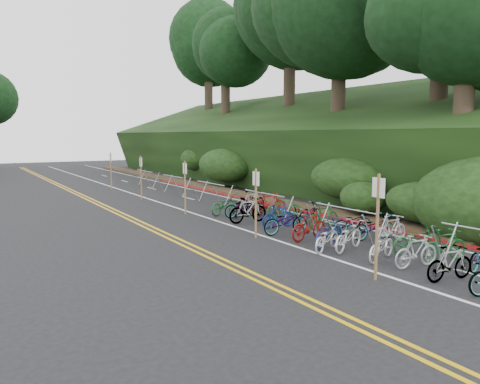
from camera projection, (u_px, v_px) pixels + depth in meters
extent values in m
plane|color=black|center=(341.00, 276.00, 12.34)|extent=(120.00, 120.00, 0.00)
cube|color=gold|center=(136.00, 223.00, 19.69)|extent=(0.12, 80.00, 0.01)
cube|color=gold|center=(143.00, 222.00, 19.85)|extent=(0.12, 80.00, 0.01)
cube|color=silver|center=(203.00, 216.00, 21.32)|extent=(0.12, 80.00, 0.01)
cube|color=silver|center=(277.00, 209.00, 23.50)|extent=(0.12, 80.00, 0.01)
cube|color=silver|center=(327.00, 235.00, 17.33)|extent=(0.10, 1.60, 0.01)
cube|color=silver|center=(242.00, 212.00, 22.41)|extent=(0.10, 1.60, 0.01)
cube|color=silver|center=(188.00, 198.00, 27.49)|extent=(0.10, 1.60, 0.01)
cube|color=silver|center=(151.00, 188.00, 32.57)|extent=(0.10, 1.60, 0.01)
cube|color=silver|center=(125.00, 181.00, 37.65)|extent=(0.10, 1.60, 0.01)
cube|color=silver|center=(104.00, 176.00, 42.73)|extent=(0.10, 1.60, 0.01)
cube|color=maroon|center=(263.00, 202.00, 25.45)|extent=(0.25, 28.00, 0.10)
cube|color=black|center=(273.00, 146.00, 37.62)|extent=(12.32, 44.00, 9.11)
cube|color=#382819|center=(194.00, 185.00, 34.27)|extent=(1.40, 44.00, 0.16)
ellipsoid|color=#284C19|center=(423.00, 202.00, 18.48)|extent=(2.00, 2.80, 1.60)
ellipsoid|color=#284C19|center=(347.00, 179.00, 23.07)|extent=(2.60, 3.64, 2.08)
ellipsoid|color=#284C19|center=(292.00, 163.00, 28.72)|extent=(2.20, 3.08, 1.76)
ellipsoid|color=#284C19|center=(224.00, 165.00, 33.12)|extent=(3.00, 4.20, 2.40)
ellipsoid|color=#284C19|center=(196.00, 159.00, 38.55)|extent=(2.40, 3.36, 1.92)
ellipsoid|color=#284C19|center=(189.00, 149.00, 42.52)|extent=(2.80, 3.92, 2.24)
ellipsoid|color=#284C19|center=(363.00, 198.00, 20.94)|extent=(1.80, 2.52, 1.44)
ellipsoid|color=#284C19|center=(266.00, 151.00, 32.45)|extent=(3.20, 4.48, 2.56)
cylinder|color=#2D2319|center=(462.00, 129.00, 19.33)|extent=(0.79, 0.79, 5.47)
ellipsoid|color=black|center=(469.00, 4.00, 18.72)|extent=(7.48, 7.48, 7.10)
cylinder|color=#2D2319|center=(439.00, 84.00, 22.89)|extent=(0.86, 0.86, 6.73)
cylinder|color=#2D2319|center=(338.00, 102.00, 27.52)|extent=(0.84, 0.84, 6.31)
cylinder|color=#2D2319|center=(289.00, 94.00, 35.45)|extent=(0.88, 0.88, 7.15)
ellipsoid|color=black|center=(290.00, 3.00, 34.64)|extent=(10.28, 10.28, 9.77)
cylinder|color=#2D2319|center=(226.00, 112.00, 41.83)|extent=(0.81, 0.81, 5.89)
ellipsoid|color=black|center=(225.00, 51.00, 41.19)|extent=(7.85, 7.85, 7.46)
cylinder|color=#2D2319|center=(209.00, 105.00, 49.76)|extent=(0.86, 0.86, 6.73)
ellipsoid|color=black|center=(208.00, 45.00, 49.01)|extent=(9.34, 9.34, 8.88)
cylinder|color=#91959B|center=(438.00, 246.00, 12.96)|extent=(0.62, 0.04, 1.22)
cylinder|color=#91959B|center=(450.00, 244.00, 13.25)|extent=(0.62, 0.04, 1.22)
cylinder|color=#91959B|center=(345.00, 208.00, 16.29)|extent=(0.05, 3.00, 0.05)
cylinder|color=#91959B|center=(369.00, 232.00, 15.03)|extent=(0.58, 0.04, 1.13)
cylinder|color=#91959B|center=(381.00, 231.00, 15.32)|extent=(0.58, 0.04, 1.13)
cylinder|color=#91959B|center=(312.00, 219.00, 17.40)|extent=(0.58, 0.04, 1.13)
cylinder|color=#91959B|center=(324.00, 218.00, 17.69)|extent=(0.58, 0.04, 1.13)
cylinder|color=#91959B|center=(264.00, 193.00, 20.53)|extent=(0.05, 3.00, 0.05)
cylinder|color=#91959B|center=(277.00, 211.00, 19.27)|extent=(0.58, 0.04, 1.13)
cylinder|color=#91959B|center=(288.00, 210.00, 19.56)|extent=(0.58, 0.04, 1.13)
cylinder|color=#91959B|center=(242.00, 203.00, 21.64)|extent=(0.58, 0.04, 1.13)
cylinder|color=#91959B|center=(252.00, 202.00, 21.93)|extent=(0.58, 0.04, 1.13)
cylinder|color=#91959B|center=(211.00, 183.00, 24.76)|extent=(0.05, 3.00, 0.05)
cylinder|color=#91959B|center=(219.00, 197.00, 23.50)|extent=(0.58, 0.04, 1.13)
cylinder|color=#91959B|center=(228.00, 197.00, 23.79)|extent=(0.58, 0.04, 1.13)
cylinder|color=#91959B|center=(194.00, 192.00, 25.87)|extent=(0.58, 0.04, 1.13)
cylinder|color=#91959B|center=(203.00, 191.00, 26.16)|extent=(0.58, 0.04, 1.13)
cylinder|color=#91959B|center=(173.00, 176.00, 28.99)|extent=(0.05, 3.00, 0.05)
cylinder|color=#91959B|center=(178.00, 188.00, 27.73)|extent=(0.58, 0.04, 1.13)
cylinder|color=#91959B|center=(187.00, 187.00, 28.02)|extent=(0.58, 0.04, 1.13)
cylinder|color=#91959B|center=(160.00, 184.00, 30.10)|extent=(0.58, 0.04, 1.13)
cylinder|color=#91959B|center=(168.00, 183.00, 30.39)|extent=(0.58, 0.04, 1.13)
cylinder|color=#91959B|center=(145.00, 171.00, 33.23)|extent=(0.05, 3.00, 0.05)
cylinder|color=#91959B|center=(148.00, 181.00, 31.97)|extent=(0.58, 0.04, 1.13)
cylinder|color=#91959B|center=(156.00, 180.00, 32.26)|extent=(0.58, 0.04, 1.13)
cylinder|color=#91959B|center=(135.00, 178.00, 34.34)|extent=(0.58, 0.04, 1.13)
cylinder|color=#91959B|center=(142.00, 177.00, 34.63)|extent=(0.58, 0.04, 1.13)
cylinder|color=brown|center=(377.00, 228.00, 11.81)|extent=(0.08, 0.08, 2.73)
cube|color=silver|center=(379.00, 188.00, 11.69)|extent=(0.02, 0.40, 0.50)
cylinder|color=brown|center=(256.00, 204.00, 16.73)|extent=(0.08, 0.08, 2.50)
cube|color=silver|center=(256.00, 179.00, 16.62)|extent=(0.02, 0.40, 0.50)
cylinder|color=brown|center=(185.00, 188.00, 21.81)|extent=(0.08, 0.08, 2.50)
cube|color=silver|center=(185.00, 168.00, 21.70)|extent=(0.02, 0.40, 0.50)
cylinder|color=brown|center=(141.00, 178.00, 26.89)|extent=(0.08, 0.08, 2.50)
cube|color=silver|center=(141.00, 162.00, 26.78)|extent=(0.02, 0.40, 0.50)
cylinder|color=brown|center=(111.00, 171.00, 31.97)|extent=(0.08, 0.08, 2.50)
cube|color=silver|center=(111.00, 158.00, 31.86)|extent=(0.02, 0.40, 0.50)
imported|color=beige|center=(327.00, 237.00, 14.92)|extent=(1.21, 1.76, 0.88)
imported|color=slate|center=(450.00, 263.00, 11.85)|extent=(0.63, 1.58, 0.92)
imported|color=#9E9EA3|center=(416.00, 251.00, 13.02)|extent=(0.60, 1.61, 0.94)
imported|color=#144C1E|center=(445.00, 245.00, 13.73)|extent=(0.74, 1.67, 0.97)
imported|color=beige|center=(381.00, 246.00, 13.80)|extent=(1.13, 1.79, 0.89)
imported|color=#144C1E|center=(416.00, 239.00, 14.57)|extent=(0.94, 1.82, 0.91)
imported|color=beige|center=(348.00, 236.00, 14.96)|extent=(1.25, 1.93, 0.96)
imported|color=#9E9EA3|center=(391.00, 229.00, 15.99)|extent=(0.59, 1.66, 0.98)
imported|color=navy|center=(329.00, 232.00, 15.56)|extent=(1.21, 1.89, 0.94)
imported|color=slate|center=(374.00, 227.00, 16.56)|extent=(0.89, 1.80, 0.91)
imported|color=maroon|center=(309.00, 226.00, 16.41)|extent=(0.69, 1.75, 1.02)
imported|color=slate|center=(353.00, 222.00, 17.60)|extent=(0.79, 1.70, 0.86)
imported|color=slate|center=(286.00, 221.00, 17.46)|extent=(0.83, 1.91, 0.98)
imported|color=#144C1E|center=(324.00, 216.00, 18.66)|extent=(0.54, 1.62, 0.96)
imported|color=navy|center=(279.00, 216.00, 18.69)|extent=(0.46, 1.59, 0.95)
imported|color=slate|center=(309.00, 213.00, 19.58)|extent=(1.13, 1.78, 0.88)
imported|color=slate|center=(248.00, 210.00, 19.71)|extent=(0.53, 1.83, 1.10)
imported|color=#144C1E|center=(285.00, 208.00, 20.65)|extent=(1.03, 1.69, 0.98)
imported|color=slate|center=(243.00, 207.00, 21.06)|extent=(0.75, 1.82, 0.94)
imported|color=maroon|center=(269.00, 203.00, 21.79)|extent=(0.83, 1.82, 1.05)
imported|color=#144C1E|center=(225.00, 205.00, 21.77)|extent=(1.15, 1.89, 0.94)
imported|color=slate|center=(251.00, 201.00, 22.56)|extent=(0.81, 1.81, 1.05)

